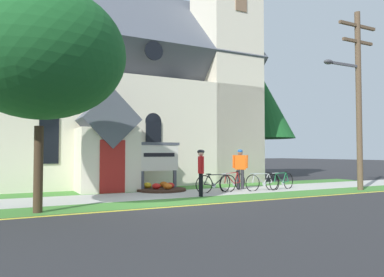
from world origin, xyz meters
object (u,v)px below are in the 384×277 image
(church_sign, at_px, (159,159))
(verge_sapling, at_px, (40,54))
(bicycle_blue, at_px, (216,183))
(bicycle_white, at_px, (233,182))
(utility_pole, at_px, (357,90))
(bicycle_yellow, at_px, (263,182))
(cyclist_in_orange_jersey, at_px, (240,166))
(cyclist_in_white_jersey, at_px, (201,169))
(bicycle_orange, at_px, (282,181))
(roadside_conifer, at_px, (261,107))

(church_sign, relative_size, verge_sapling, 0.34)
(bicycle_blue, height_order, bicycle_white, bicycle_white)
(bicycle_blue, distance_m, utility_pole, 7.37)
(church_sign, xyz_separation_m, bicycle_yellow, (3.84, -2.10, -0.98))
(bicycle_white, height_order, cyclist_in_orange_jersey, cyclist_in_orange_jersey)
(church_sign, xyz_separation_m, cyclist_in_white_jersey, (0.56, -2.71, -0.34))
(church_sign, height_order, bicycle_yellow, church_sign)
(cyclist_in_white_jersey, relative_size, verge_sapling, 0.28)
(bicycle_blue, xyz_separation_m, utility_pole, (5.96, -1.87, 3.92))
(bicycle_white, xyz_separation_m, verge_sapling, (-7.77, -2.40, 3.89))
(bicycle_blue, height_order, bicycle_orange, same)
(bicycle_yellow, height_order, utility_pole, utility_pole)
(bicycle_blue, distance_m, roadside_conifer, 10.50)
(church_sign, distance_m, bicycle_white, 3.27)
(bicycle_yellow, xyz_separation_m, utility_pole, (3.80, -1.67, 3.92))
(bicycle_blue, distance_m, bicycle_white, 1.14)
(cyclist_in_orange_jersey, bearing_deg, roadside_conifer, 45.33)
(bicycle_orange, xyz_separation_m, cyclist_in_orange_jersey, (-1.54, 0.90, 0.66))
(cyclist_in_orange_jersey, distance_m, roadside_conifer, 8.68)
(cyclist_in_white_jersey, relative_size, roadside_conifer, 0.26)
(cyclist_in_white_jersey, distance_m, utility_pole, 7.88)
(bicycle_yellow, xyz_separation_m, cyclist_in_white_jersey, (-3.28, -0.60, 0.64))
(church_sign, distance_m, bicycle_yellow, 4.48)
(bicycle_yellow, xyz_separation_m, roadside_conifer, (5.07, 6.55, 4.20))
(bicycle_white, height_order, roadside_conifer, roadside_conifer)
(utility_pole, relative_size, roadside_conifer, 1.17)
(bicycle_yellow, bearing_deg, church_sign, 151.25)
(church_sign, relative_size, roadside_conifer, 0.31)
(church_sign, bearing_deg, bicycle_white, -28.56)
(bicycle_yellow, distance_m, bicycle_blue, 2.16)
(cyclist_in_orange_jersey, xyz_separation_m, verge_sapling, (-8.37, -2.71, 3.24))
(cyclist_in_white_jersey, xyz_separation_m, cyclist_in_orange_jersey, (2.78, 1.52, 0.02))
(church_sign, relative_size, bicycle_yellow, 1.18)
(bicycle_yellow, distance_m, cyclist_in_orange_jersey, 1.23)
(bicycle_blue, relative_size, cyclist_in_white_jersey, 1.04)
(utility_pole, bearing_deg, bicycle_yellow, 156.26)
(bicycle_yellow, height_order, bicycle_orange, bicycle_orange)
(bicycle_orange, distance_m, cyclist_in_orange_jersey, 1.91)
(bicycle_orange, bearing_deg, utility_pole, -31.46)
(bicycle_yellow, height_order, cyclist_in_orange_jersey, cyclist_in_orange_jersey)
(bicycle_blue, xyz_separation_m, roadside_conifer, (7.23, 6.35, 4.19))
(bicycle_white, xyz_separation_m, cyclist_in_white_jersey, (-2.19, -1.21, 0.63))
(cyclist_in_orange_jersey, relative_size, utility_pole, 0.22)
(church_sign, distance_m, cyclist_in_white_jersey, 2.78)
(church_sign, bearing_deg, bicycle_orange, -23.18)
(bicycle_blue, distance_m, bicycle_orange, 3.21)
(cyclist_in_orange_jersey, relative_size, verge_sapling, 0.29)
(cyclist_in_white_jersey, bearing_deg, bicycle_white, 29.00)
(bicycle_blue, relative_size, utility_pole, 0.23)
(church_sign, xyz_separation_m, utility_pole, (7.64, -3.78, 2.95))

